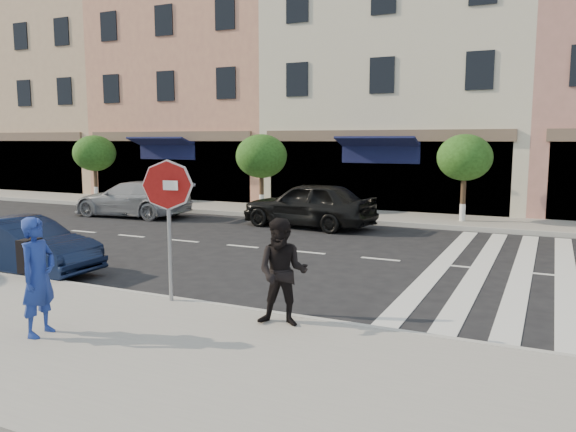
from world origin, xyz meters
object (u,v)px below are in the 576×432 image
object	(u,v)px
photographer	(38,277)
car_near_mid	(22,246)
stop_sign	(168,199)
car_far_left	(132,199)
walker	(282,272)
car_far_mid	(309,204)

from	to	relation	value
photographer	car_near_mid	bearing A→B (deg)	44.43
stop_sign	car_far_left	xyz separation A→B (m)	(-8.82, 9.27, -1.28)
photographer	walker	distance (m)	3.57
photographer	car_near_mid	world-z (taller)	photographer
walker	car_far_mid	size ratio (longest dim) A/B	0.36
walker	car_near_mid	bearing A→B (deg)	158.51
stop_sign	photographer	distance (m)	2.51
walker	car_far_left	bearing A→B (deg)	126.87
car_far_left	car_far_mid	world-z (taller)	car_far_mid
walker	car_far_mid	distance (m)	10.75
car_far_left	car_near_mid	bearing A→B (deg)	22.76
photographer	walker	bearing A→B (deg)	-66.56
photographer	stop_sign	bearing A→B (deg)	-24.89
stop_sign	walker	bearing A→B (deg)	-13.16
stop_sign	car_far_left	world-z (taller)	stop_sign
car_far_mid	car_far_left	bearing A→B (deg)	-80.68
car_far_left	car_far_mid	distance (m)	7.34
car_near_mid	car_far_mid	distance (m)	9.47
car_far_left	car_far_mid	size ratio (longest dim) A/B	1.03
stop_sign	car_far_left	bearing A→B (deg)	128.38
photographer	car_far_left	world-z (taller)	photographer
photographer	car_far_mid	world-z (taller)	photographer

